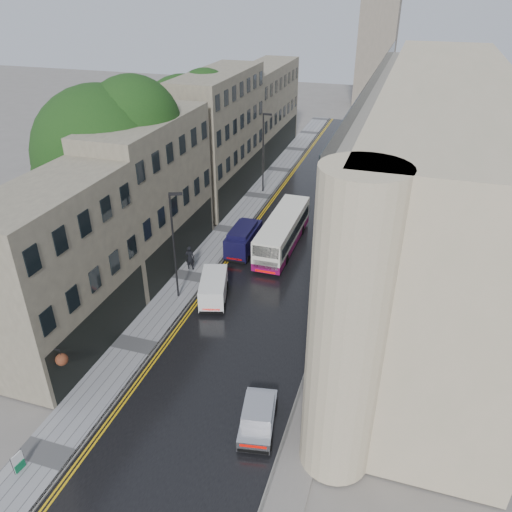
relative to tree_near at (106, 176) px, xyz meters
The scene contains 16 objects.
road 16.14m from the tree_near, 30.96° to the left, with size 9.00×85.00×0.02m, color black.
left_sidewalk 12.16m from the tree_near, 48.44° to the left, with size 2.70×85.00×0.12m, color gray.
right_sidewalk 20.59m from the tree_near, 22.73° to the left, with size 1.80×85.00×0.12m, color slate.
old_shop_row 10.50m from the tree_near, 73.04° to the left, with size 4.50×56.00×12.00m, color gray, non-canonical shape.
modern_block 23.58m from the tree_near, 14.74° to the left, with size 8.00×40.00×14.00m, color tan, non-canonical shape.
tree_near is the anchor object (origin of this frame).
tree_far 13.02m from the tree_near, 88.68° to the left, with size 9.24×9.24×12.46m, color black, non-canonical shape.
cream_bus 12.58m from the tree_near, 16.36° to the left, with size 2.23×9.81×2.68m, color white, non-canonical shape.
white_lorry 19.63m from the tree_near, 41.60° to the left, with size 2.37×7.89×4.14m, color silver, non-canonical shape.
silver_hatchback 21.60m from the tree_near, 43.14° to the right, with size 1.57×3.60×1.35m, color #A9A8AD, non-canonical shape.
white_van 11.73m from the tree_near, 26.74° to the right, with size 1.67×3.90×1.76m, color white, non-canonical shape.
navy_van 10.38m from the tree_near, 17.71° to the left, with size 1.83×4.57×2.33m, color black, non-canonical shape.
pedestrian 8.51m from the tree_near, ahead, with size 0.70×0.46×1.93m, color black.
lamp_post_near 8.27m from the tree_near, 27.00° to the right, with size 0.86×0.19×7.65m, color black, non-canonical shape.
lamp_post_far 18.57m from the tree_near, 68.27° to the left, with size 0.90×0.20×7.99m, color black, non-canonical shape.
estate_sign 20.48m from the tree_near, 71.62° to the right, with size 0.08×0.58×0.97m, color silver, non-canonical shape.
Camera 1 is at (8.28, -9.52, 19.48)m, focal length 35.00 mm.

